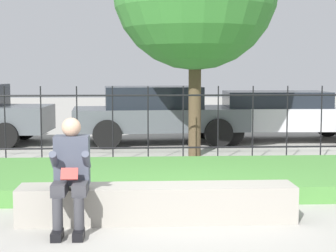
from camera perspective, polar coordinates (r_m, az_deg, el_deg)
The scene contains 7 objects.
ground_plane at distance 6.59m, azimuth 1.66°, elevation -9.60°, with size 60.00×60.00×0.00m, color #9E9B93.
stone_bench at distance 6.53m, azimuth -1.10°, elevation -8.06°, with size 3.17×0.49×0.42m.
person_seated_reader at distance 6.20m, azimuth -9.82°, elevation -4.43°, with size 0.42×0.73×1.22m.
grass_berm at distance 8.56m, azimuth 0.49°, elevation -5.24°, with size 9.91×2.70×0.23m.
iron_fence at distance 10.49m, azimuth -0.24°, elevation 0.33°, with size 7.91×0.03×1.45m.
car_parked_right at distance 14.13m, azimuth 11.37°, elevation 1.24°, with size 4.54×2.06×1.22m.
car_parked_center at distance 13.37m, azimuth -1.09°, elevation 1.33°, with size 4.16×2.08×1.36m.
Camera 1 is at (-0.55, -6.34, 1.73)m, focal length 60.00 mm.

